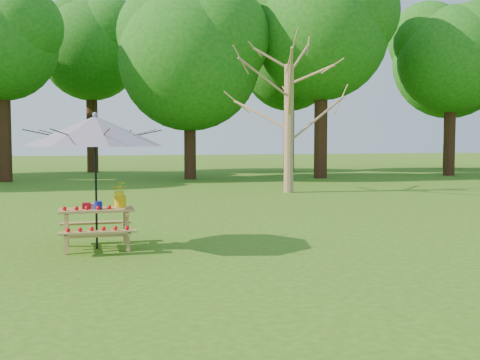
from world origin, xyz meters
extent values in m
plane|color=#306212|center=(0.00, 0.00, 0.00)|extent=(120.00, 120.00, 0.00)
cylinder|color=#996F53|center=(6.08, 13.85, 2.14)|extent=(0.31, 0.31, 4.29)
cube|color=#AC8E4D|center=(-0.52, 4.89, 0.65)|extent=(1.20, 0.62, 0.04)
cube|color=#AC8E4D|center=(-0.52, 4.34, 0.36)|extent=(1.20, 0.22, 0.04)
cube|color=#AC8E4D|center=(-0.52, 5.44, 0.36)|extent=(1.20, 0.22, 0.04)
cylinder|color=black|center=(-0.52, 4.89, 1.12)|extent=(0.04, 0.04, 2.25)
cone|color=#21A0BB|center=(-0.52, 4.89, 1.95)|extent=(2.60, 2.60, 0.49)
sphere|color=#21A0BB|center=(-0.52, 4.89, 2.22)|extent=(0.08, 0.08, 0.08)
cube|color=#A80D20|center=(-0.67, 4.92, 0.72)|extent=(0.14, 0.12, 0.10)
cylinder|color=#13179D|center=(-0.49, 4.80, 0.74)|extent=(0.13, 0.13, 0.13)
cube|color=white|center=(-0.59, 5.06, 0.71)|extent=(0.13, 0.13, 0.07)
cylinder|color=gold|center=(-0.12, 5.01, 0.77)|extent=(0.20, 0.20, 0.20)
imported|color=yellow|center=(-0.12, 5.01, 0.96)|extent=(0.33, 0.31, 0.30)
camera|label=1|loc=(-0.81, -5.26, 1.84)|focal=45.00mm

